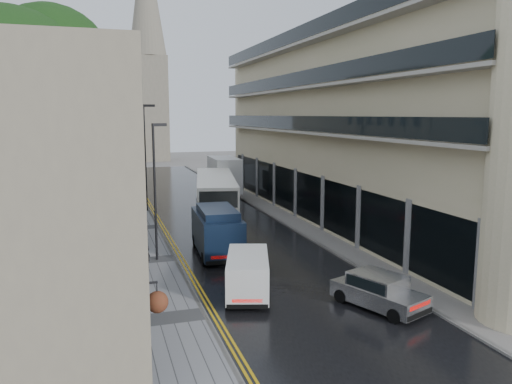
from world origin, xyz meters
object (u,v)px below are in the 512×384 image
white_lorry (215,180)px  white_van (228,286)px  lamp_post_near (155,193)px  tree_far (45,139)px  silver_hatchback (395,305)px  tree_near (12,137)px  lamp_post_far (145,159)px  navy_van (204,239)px  pedestrian (144,251)px  cream_bus (199,206)px

white_lorry → white_van: (-5.26, -25.38, -1.07)m
white_van → lamp_post_near: lamp_post_near is taller
tree_far → white_lorry: bearing=15.3°
silver_hatchback → lamp_post_near: (-7.91, 11.19, 3.08)m
tree_near → lamp_post_far: 16.12m
white_van → navy_van: navy_van is taller
pedestrian → lamp_post_near: (0.81, 1.43, 2.79)m
white_van → lamp_post_far: lamp_post_far is taller
tree_far → cream_bus: size_ratio=1.01×
pedestrian → lamp_post_near: size_ratio=0.25×
tree_far → white_lorry: (14.04, 3.85, -4.19)m
cream_bus → white_lorry: 11.19m
cream_bus → pedestrian: bearing=-107.3°
cream_bus → silver_hatchback: size_ratio=3.10×
tree_far → silver_hatchback: (14.60, -25.02, -5.47)m
navy_van → pedestrian: navy_van is taller
pedestrian → lamp_post_far: size_ratio=0.21×
cream_bus → silver_hatchback: bearing=-66.2°
tree_near → cream_bus: bearing=30.2°
silver_hatchback → pedestrian: pedestrian is taller
tree_far → pedestrian: bearing=-68.9°
tree_far → lamp_post_far: size_ratio=1.43×
white_van → lamp_post_near: (-2.09, 7.70, 2.88)m
white_lorry → silver_hatchback: 28.90m
lamp_post_near → lamp_post_far: (0.82, 14.72, 0.63)m
pedestrian → tree_far: bearing=-90.6°
tree_near → white_lorry: 22.66m
tree_far → white_van: bearing=-67.8°
cream_bus → lamp_post_far: (-2.95, 7.64, 2.79)m
silver_hatchback → navy_van: size_ratio=0.70×
cream_bus → pedestrian: cream_bus is taller
navy_van → pedestrian: bearing=-177.0°
white_van → pedestrian: bearing=131.9°
tree_near → silver_hatchback: 20.11m
navy_van → lamp_post_far: size_ratio=0.65×
pedestrian → lamp_post_far: 16.58m
cream_bus → white_van: cream_bus is taller
tree_far → lamp_post_near: 15.54m
navy_van → tree_far: bearing=124.1°
cream_bus → lamp_post_far: bearing=122.2°
white_van → lamp_post_far: 22.73m
white_van → navy_van: size_ratio=0.74×
tree_near → pedestrian: tree_near is taller
tree_far → cream_bus: bearing=-32.9°
navy_van → lamp_post_near: lamp_post_near is taller
silver_hatchback → cream_bus: bearing=81.6°
cream_bus → white_lorry: white_lorry is taller
white_lorry → tree_near: bearing=-128.0°
silver_hatchback → navy_van: navy_van is taller
lamp_post_far → silver_hatchback: bearing=-59.6°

